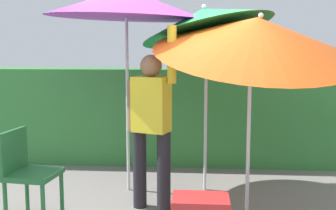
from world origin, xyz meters
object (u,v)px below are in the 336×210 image
object	(u,v)px
umbrella_orange	(256,35)
person_vendor	(151,121)
umbrella_yellow	(205,20)
chair_plastic	(26,169)
umbrella_rainbow	(127,4)

from	to	relation	value
umbrella_orange	person_vendor	bearing A→B (deg)	172.74
umbrella_yellow	chair_plastic	distance (m)	2.46
umbrella_yellow	chair_plastic	bearing A→B (deg)	-149.23
umbrella_rainbow	umbrella_yellow	world-z (taller)	umbrella_rainbow
umbrella_yellow	chair_plastic	size ratio (longest dim) A/B	2.66
umbrella_rainbow	chair_plastic	distance (m)	2.08
umbrella_rainbow	chair_plastic	size ratio (longest dim) A/B	2.67
umbrella_yellow	chair_plastic	xyz separation A→B (m)	(-1.70, -1.01, -1.46)
umbrella_orange	chair_plastic	xyz separation A→B (m)	(-2.17, -0.26, -1.27)
umbrella_orange	umbrella_yellow	size ratio (longest dim) A/B	0.96
umbrella_orange	person_vendor	world-z (taller)	umbrella_orange
umbrella_orange	chair_plastic	bearing A→B (deg)	-173.17
umbrella_rainbow	umbrella_orange	xyz separation A→B (m)	(1.35, -0.71, -0.38)
umbrella_rainbow	umbrella_orange	world-z (taller)	umbrella_rainbow
umbrella_rainbow	umbrella_orange	size ratio (longest dim) A/B	1.05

